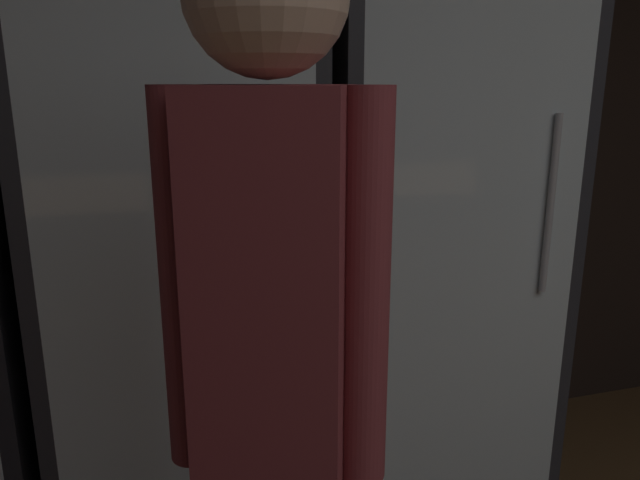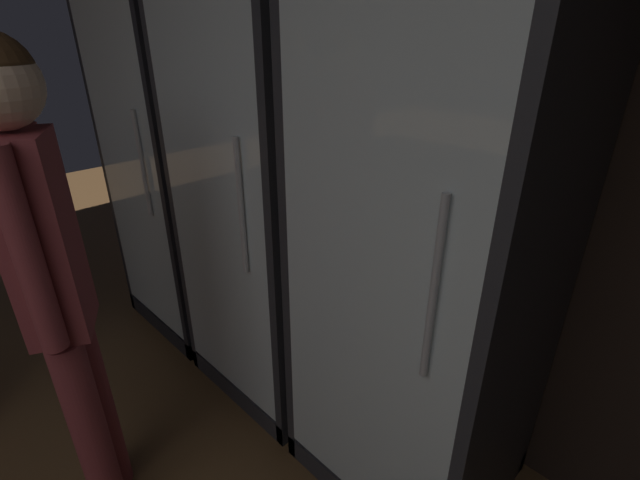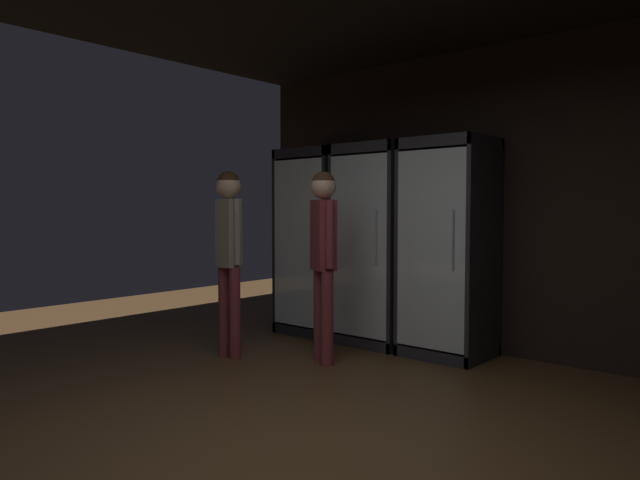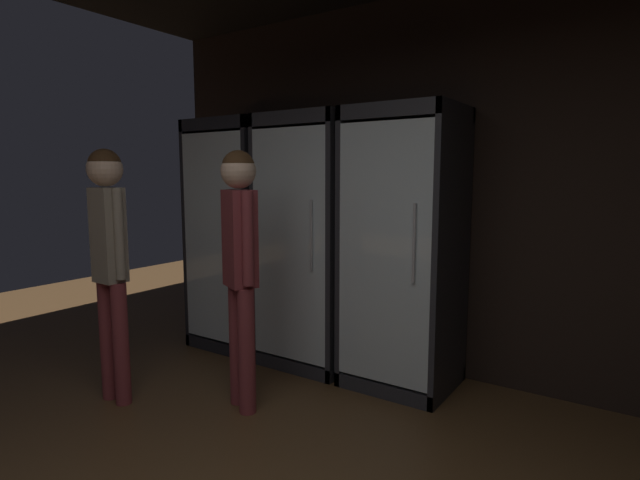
{
  "view_description": "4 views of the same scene",
  "coord_description": "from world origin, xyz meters",
  "px_view_note": "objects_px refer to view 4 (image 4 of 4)",
  "views": [
    {
      "loc": [
        -1.41,
        0.93,
        1.41
      ],
      "look_at": [
        -0.93,
        2.59,
        0.95
      ],
      "focal_mm": 34.1,
      "sensor_mm": 36.0,
      "label": 1
    },
    {
      "loc": [
        0.11,
        1.5,
        1.64
      ],
      "look_at": [
        -0.8,
        2.4,
        1.03
      ],
      "focal_mm": 24.89,
      "sensor_mm": 36.0,
      "label": 2
    },
    {
      "loc": [
        2.0,
        -2.08,
        1.33
      ],
      "look_at": [
        -2.02,
        2.59,
        1.0
      ],
      "focal_mm": 33.04,
      "sensor_mm": 36.0,
      "label": 3
    },
    {
      "loc": [
        0.89,
        -0.54,
        1.49
      ],
      "look_at": [
        -0.99,
        2.25,
        1.06
      ],
      "focal_mm": 28.09,
      "sensor_mm": 36.0,
      "label": 4
    }
  ],
  "objects_px": {
    "cooler_left": "(316,243)",
    "shopper_near": "(240,251)",
    "shopper_far": "(109,245)",
    "cooler_far_left": "(243,237)",
    "cooler_center": "(406,252)"
  },
  "relations": [
    {
      "from": "cooler_left",
      "to": "shopper_near",
      "type": "bearing_deg",
      "value": -84.7
    },
    {
      "from": "cooler_left",
      "to": "cooler_far_left",
      "type": "bearing_deg",
      "value": -180.0
    },
    {
      "from": "cooler_left",
      "to": "cooler_center",
      "type": "height_order",
      "value": "same"
    },
    {
      "from": "cooler_far_left",
      "to": "cooler_center",
      "type": "xyz_separation_m",
      "value": [
        1.55,
        -0.0,
        -0.01
      ]
    },
    {
      "from": "shopper_near",
      "to": "shopper_far",
      "type": "relative_size",
      "value": 0.99
    },
    {
      "from": "shopper_far",
      "to": "cooler_left",
      "type": "bearing_deg",
      "value": 63.75
    },
    {
      "from": "cooler_far_left",
      "to": "cooler_center",
      "type": "bearing_deg",
      "value": -0.01
    },
    {
      "from": "cooler_far_left",
      "to": "cooler_left",
      "type": "bearing_deg",
      "value": 0.0
    },
    {
      "from": "cooler_far_left",
      "to": "cooler_center",
      "type": "relative_size",
      "value": 1.0
    },
    {
      "from": "cooler_far_left",
      "to": "shopper_far",
      "type": "relative_size",
      "value": 1.18
    },
    {
      "from": "cooler_left",
      "to": "shopper_near",
      "type": "height_order",
      "value": "cooler_left"
    },
    {
      "from": "cooler_left",
      "to": "cooler_center",
      "type": "xyz_separation_m",
      "value": [
        0.78,
        -0.0,
        -0.0
      ]
    },
    {
      "from": "cooler_left",
      "to": "cooler_center",
      "type": "relative_size",
      "value": 1.0
    },
    {
      "from": "cooler_center",
      "to": "cooler_left",
      "type": "bearing_deg",
      "value": 179.97
    },
    {
      "from": "shopper_far",
      "to": "cooler_center",
      "type": "bearing_deg",
      "value": 43.34
    }
  ]
}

